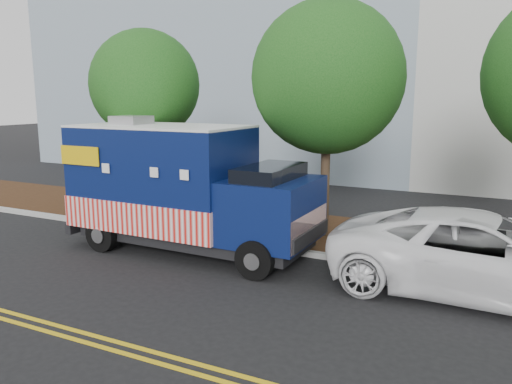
% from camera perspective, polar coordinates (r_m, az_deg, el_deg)
% --- Properties ---
extents(ground, '(120.00, 120.00, 0.00)m').
position_cam_1_polar(ground, '(12.53, -1.35, -8.42)').
color(ground, black).
rests_on(ground, ground).
extents(curb, '(120.00, 0.18, 0.15)m').
position_cam_1_polar(curb, '(13.71, 1.36, -6.39)').
color(curb, '#9E9E99').
rests_on(curb, ground).
extents(mulch_strip, '(120.00, 4.00, 0.15)m').
position_cam_1_polar(mulch_strip, '(15.56, 4.61, -4.31)').
color(mulch_strip, black).
rests_on(mulch_strip, ground).
extents(centerline_near, '(120.00, 0.10, 0.01)m').
position_cam_1_polar(centerline_near, '(9.14, -14.89, -16.41)').
color(centerline_near, gold).
rests_on(centerline_near, ground).
extents(centerline_far, '(120.00, 0.10, 0.01)m').
position_cam_1_polar(centerline_far, '(8.97, -15.98, -17.00)').
color(centerline_far, gold).
rests_on(centerline_far, ground).
extents(tree_a, '(3.51, 3.51, 6.27)m').
position_cam_1_polar(tree_a, '(16.84, -12.56, 11.84)').
color(tree_a, '#38281C').
rests_on(tree_a, ground).
extents(tree_b, '(4.24, 4.24, 6.77)m').
position_cam_1_polar(tree_b, '(14.29, 8.20, 12.78)').
color(tree_b, '#38281C').
rests_on(tree_b, ground).
extents(sign_post, '(0.06, 0.06, 2.40)m').
position_cam_1_polar(sign_post, '(14.14, -1.14, -1.14)').
color(sign_post, '#473828').
rests_on(sign_post, ground).
extents(food_truck, '(6.91, 2.72, 3.62)m').
position_cam_1_polar(food_truck, '(13.60, -8.58, 0.15)').
color(food_truck, black).
rests_on(food_truck, ground).
extents(white_car, '(6.33, 2.99, 1.75)m').
position_cam_1_polar(white_car, '(11.53, 24.52, -6.60)').
color(white_car, white).
rests_on(white_car, ground).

